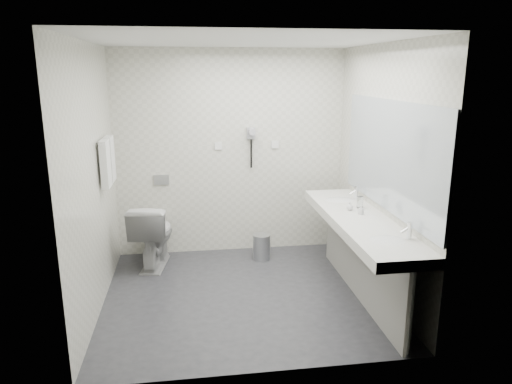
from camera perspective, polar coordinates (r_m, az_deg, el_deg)
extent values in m
plane|color=#2A2A2F|center=(4.98, -1.50, -12.29)|extent=(2.80, 2.80, 0.00)
plane|color=silver|center=(4.45, -1.72, 17.82)|extent=(2.80, 2.80, 0.00)
plane|color=beige|center=(5.82, -3.08, 4.66)|extent=(2.80, 0.00, 2.80)
plane|color=beige|center=(3.31, 1.00, -2.94)|extent=(2.80, 0.00, 2.80)
plane|color=beige|center=(4.61, -19.16, 1.26)|extent=(0.00, 2.60, 2.60)
plane|color=beige|center=(4.91, 14.87, 2.35)|extent=(0.00, 2.60, 2.60)
cube|color=silver|center=(4.74, 12.38, -3.55)|extent=(0.55, 2.20, 0.10)
cube|color=gray|center=(4.90, 12.39, -8.27)|extent=(0.03, 2.15, 0.75)
cylinder|color=silver|center=(4.05, 18.03, -13.72)|extent=(0.06, 0.06, 0.75)
cylinder|color=silver|center=(5.82, 9.13, -4.40)|extent=(0.06, 0.06, 0.75)
cube|color=#B2BCC6|center=(4.69, 15.80, 4.22)|extent=(0.02, 2.20, 1.05)
ellipsoid|color=silver|center=(4.16, 15.51, -5.80)|extent=(0.40, 0.31, 0.05)
ellipsoid|color=silver|center=(5.32, 9.99, -1.07)|extent=(0.40, 0.31, 0.05)
cylinder|color=silver|center=(4.21, 18.03, -4.44)|extent=(0.04, 0.04, 0.15)
cylinder|color=silver|center=(5.36, 12.01, -0.06)|extent=(0.04, 0.04, 0.15)
imported|color=white|center=(4.80, 12.58, -2.10)|extent=(0.06, 0.06, 0.10)
imported|color=white|center=(4.92, 11.25, -1.68)|extent=(0.09, 0.09, 0.09)
cylinder|color=silver|center=(5.02, 12.45, -1.22)|extent=(0.08, 0.08, 0.12)
imported|color=silver|center=(5.66, -12.33, -5.02)|extent=(0.55, 0.82, 0.77)
cube|color=#B2B5BA|center=(5.85, -11.35, 1.45)|extent=(0.18, 0.02, 0.12)
cylinder|color=#B2B5BA|center=(5.79, 0.67, -6.70)|extent=(0.24, 0.24, 0.30)
cylinder|color=#B2B5BA|center=(5.73, 0.68, -5.23)|extent=(0.21, 0.21, 0.02)
cylinder|color=silver|center=(5.08, -17.76, 5.98)|extent=(0.02, 0.62, 0.02)
cube|color=silver|center=(4.98, -17.71, 3.25)|extent=(0.07, 0.24, 0.48)
cube|color=silver|center=(5.25, -17.23, 3.84)|extent=(0.07, 0.24, 0.48)
cube|color=#9B9AA1|center=(5.78, -0.60, 7.11)|extent=(0.10, 0.04, 0.14)
cylinder|color=#9B9AA1|center=(5.71, -0.51, 7.32)|extent=(0.08, 0.14, 0.08)
cylinder|color=black|center=(5.80, -0.58, 4.65)|extent=(0.02, 0.02, 0.35)
cube|color=silver|center=(5.78, -4.57, 5.57)|extent=(0.09, 0.02, 0.09)
cube|color=silver|center=(5.87, 2.30, 5.73)|extent=(0.09, 0.02, 0.09)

